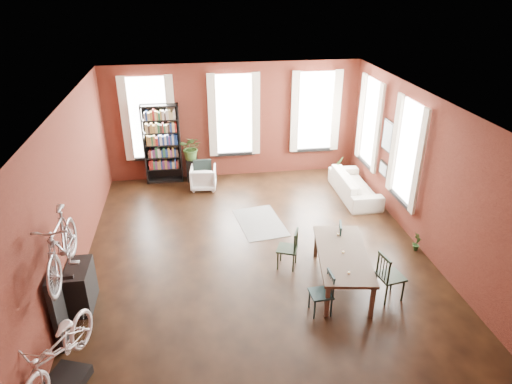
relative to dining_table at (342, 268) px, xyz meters
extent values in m
plane|color=black|center=(-1.43, 0.96, -0.34)|extent=(9.00, 9.00, 0.00)
cube|color=silver|center=(-1.43, 0.96, 2.86)|extent=(7.00, 9.00, 0.04)
cube|color=#481812|center=(-1.43, 5.46, 1.26)|extent=(7.00, 0.04, 3.20)
cube|color=#481812|center=(-1.43, -3.54, 1.26)|extent=(7.00, 0.04, 3.20)
cube|color=#481812|center=(-4.93, 0.96, 1.26)|extent=(0.04, 9.00, 3.20)
cube|color=#481812|center=(2.07, 0.96, 1.26)|extent=(0.04, 9.00, 3.20)
cube|color=white|center=(-3.73, 5.43, 1.46)|extent=(1.00, 0.04, 2.20)
cube|color=beige|center=(-3.73, 5.36, 1.46)|extent=(1.40, 0.06, 2.30)
cube|color=white|center=(-1.43, 5.43, 1.46)|extent=(1.00, 0.04, 2.20)
cube|color=beige|center=(-1.43, 5.36, 1.46)|extent=(1.40, 0.06, 2.30)
cube|color=white|center=(0.87, 5.43, 1.46)|extent=(1.00, 0.04, 2.20)
cube|color=beige|center=(0.87, 5.36, 1.46)|extent=(1.40, 0.06, 2.30)
cube|color=white|center=(2.04, 1.96, 1.46)|extent=(0.04, 1.00, 2.20)
cube|color=beige|center=(1.97, 1.96, 1.46)|extent=(0.06, 1.40, 2.30)
cube|color=white|center=(2.04, 4.16, 1.46)|extent=(0.04, 1.00, 2.20)
cube|color=beige|center=(1.97, 4.16, 1.46)|extent=(0.06, 1.40, 2.30)
cube|color=black|center=(2.03, 3.06, 1.46)|extent=(0.04, 0.55, 0.75)
cube|color=black|center=(2.03, 3.06, 0.61)|extent=(0.04, 0.45, 0.35)
cube|color=#4C3B2D|center=(0.00, 0.00, 0.00)|extent=(1.22, 2.12, 0.68)
cube|color=#173033|center=(-0.61, -0.73, 0.06)|extent=(0.38, 0.38, 0.79)
cube|color=black|center=(-0.89, 0.70, 0.08)|extent=(0.50, 0.50, 0.83)
cube|color=black|center=(0.73, -0.52, 0.12)|extent=(0.49, 0.49, 0.92)
cube|color=#173232|center=(0.35, 0.70, 0.09)|extent=(0.49, 0.49, 0.86)
cube|color=black|center=(-3.43, 5.26, 0.76)|extent=(1.00, 0.32, 2.20)
imported|color=white|center=(-2.38, 4.62, 0.00)|extent=(0.73, 0.69, 0.69)
imported|color=beige|center=(1.52, 3.56, 0.07)|extent=(0.61, 2.08, 0.81)
cube|color=black|center=(-1.15, 2.51, -0.33)|extent=(1.19, 1.69, 0.01)
cube|color=black|center=(-4.60, -1.68, -0.27)|extent=(0.66, 0.66, 0.15)
cube|color=black|center=(-4.83, -0.84, 0.31)|extent=(0.16, 0.60, 1.30)
cube|color=black|center=(-4.71, 0.06, 0.06)|extent=(0.40, 0.80, 0.80)
cube|color=black|center=(-2.66, 5.20, -0.02)|extent=(0.33, 0.33, 0.65)
imported|color=#355D25|center=(1.46, 4.84, -0.20)|extent=(0.51, 0.69, 0.28)
imported|color=#265321|center=(1.94, 0.86, -0.27)|extent=(0.45, 0.44, 0.15)
imported|color=silver|center=(-4.63, -1.69, 0.72)|extent=(0.89, 1.10, 1.83)
imported|color=#A5A8AD|center=(-4.58, -0.84, 1.79)|extent=(0.47, 1.00, 1.66)
imported|color=#355923|center=(-2.65, 5.16, 0.58)|extent=(0.79, 0.84, 0.54)
camera|label=1|loc=(-2.62, -6.74, 5.01)|focal=32.00mm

